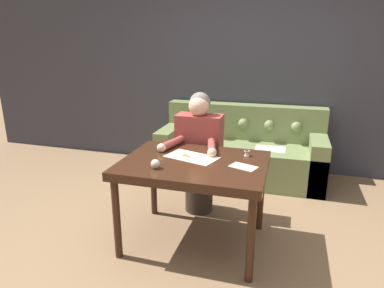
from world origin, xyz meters
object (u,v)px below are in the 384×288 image
at_px(thread_spool, 247,153).
at_px(dining_table, 194,170).
at_px(scissors, 188,157).
at_px(person, 199,153).
at_px(couch, 241,152).
at_px(pin_cushion, 155,164).

bearing_deg(thread_spool, dining_table, -148.04).
height_order(dining_table, scissors, scissors).
height_order(scissors, thread_spool, thread_spool).
relative_size(person, thread_spool, 26.92).
xyz_separation_m(dining_table, thread_spool, (0.39, 0.25, 0.10)).
relative_size(couch, scissors, 9.36).
height_order(person, scissors, person).
distance_m(dining_table, thread_spool, 0.47).
relative_size(dining_table, couch, 0.58).
xyz_separation_m(scissors, thread_spool, (0.47, 0.17, 0.02)).
height_order(dining_table, person, person).
bearing_deg(thread_spool, couch, 99.71).
height_order(dining_table, thread_spool, thread_spool).
xyz_separation_m(couch, person, (-0.27, -1.05, 0.30)).
distance_m(person, pin_cushion, 0.83).
height_order(thread_spool, pin_cushion, pin_cushion).
bearing_deg(thread_spool, person, 147.62).
height_order(couch, person, person).
bearing_deg(pin_cushion, person, 81.06).
xyz_separation_m(scissors, pin_cushion, (-0.16, -0.32, 0.03)).
distance_m(dining_table, person, 0.58).
bearing_deg(thread_spool, pin_cushion, -142.31).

